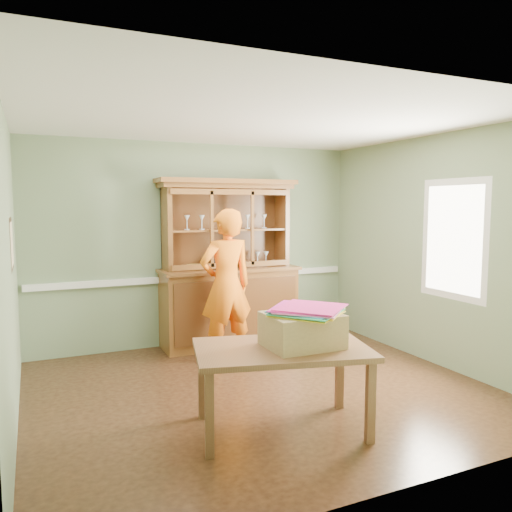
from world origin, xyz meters
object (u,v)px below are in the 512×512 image
china_hutch (229,287)px  person (226,286)px  dining_table (282,357)px  cardboard_box (302,330)px

china_hutch → person: (-0.29, -0.67, 0.14)m
china_hutch → person: 0.74m
china_hutch → dining_table: 2.69m
china_hutch → person: size_ratio=1.21×
cardboard_box → person: 2.01m
dining_table → cardboard_box: (0.16, -0.05, 0.22)m
dining_table → person: (0.26, 1.96, 0.29)m
cardboard_box → china_hutch: bearing=81.8°
china_hutch → cardboard_box: bearing=-98.2°
china_hutch → dining_table: size_ratio=1.40×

